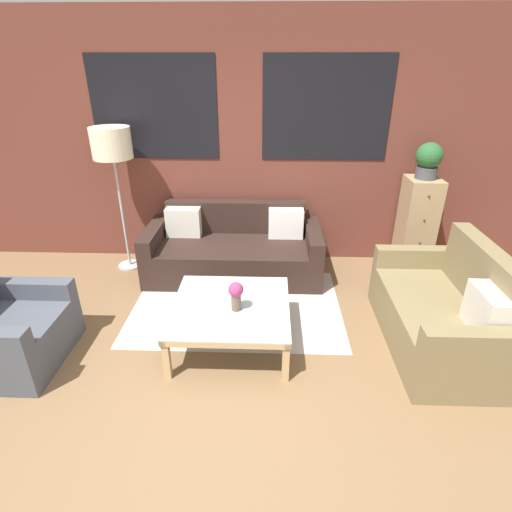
% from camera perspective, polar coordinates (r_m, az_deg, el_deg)
% --- Properties ---
extents(ground_plane, '(16.00, 16.00, 0.00)m').
position_cam_1_polar(ground_plane, '(3.21, -4.98, -19.09)').
color(ground_plane, brown).
extents(wall_back_brick, '(8.40, 0.09, 2.80)m').
position_cam_1_polar(wall_back_brick, '(4.77, -2.21, 15.67)').
color(wall_back_brick, brown).
rests_on(wall_back_brick, ground_plane).
extents(rug, '(2.11, 1.47, 0.00)m').
position_cam_1_polar(rug, '(4.15, -2.75, -7.07)').
color(rug, '#BCB7B2').
rests_on(rug, ground_plane).
extents(couch_dark, '(1.98, 0.88, 0.78)m').
position_cam_1_polar(couch_dark, '(4.66, -3.16, 0.75)').
color(couch_dark, black).
rests_on(couch_dark, ground_plane).
extents(settee_vintage, '(0.80, 1.49, 0.92)m').
position_cam_1_polar(settee_vintage, '(3.83, 25.26, -7.52)').
color(settee_vintage, olive).
rests_on(settee_vintage, ground_plane).
extents(armchair_corner, '(0.80, 0.86, 0.84)m').
position_cam_1_polar(armchair_corner, '(3.90, -32.17, -9.19)').
color(armchair_corner, '#474C56').
rests_on(armchair_corner, ground_plane).
extents(coffee_table, '(1.01, 1.01, 0.39)m').
position_cam_1_polar(coffee_table, '(3.49, -3.62, -7.69)').
color(coffee_table, silver).
rests_on(coffee_table, ground_plane).
extents(floor_lamp, '(0.43, 0.43, 1.65)m').
position_cam_1_polar(floor_lamp, '(4.70, -19.89, 14.35)').
color(floor_lamp, '#B2B2B7').
rests_on(floor_lamp, ground_plane).
extents(drawer_cabinet, '(0.36, 0.42, 1.10)m').
position_cam_1_polar(drawer_cabinet, '(5.03, 21.91, 4.16)').
color(drawer_cabinet, tan).
rests_on(drawer_cabinet, ground_plane).
extents(potted_plant, '(0.28, 0.28, 0.39)m').
position_cam_1_polar(potted_plant, '(4.82, 23.43, 12.51)').
color(potted_plant, '#47474C').
rests_on(potted_plant, drawer_cabinet).
extents(flower_vase, '(0.13, 0.13, 0.26)m').
position_cam_1_polar(flower_vase, '(3.32, -2.88, -5.43)').
color(flower_vase, brown).
rests_on(flower_vase, coffee_table).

